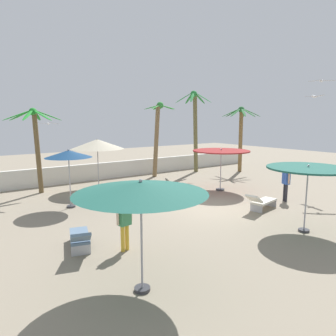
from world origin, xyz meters
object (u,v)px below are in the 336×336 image
Objects in this scene: patio_umbrella_1 at (141,188)px; lounge_chair_1 at (80,237)px; guest_0 at (286,180)px; seagull_0 at (314,96)px; patio_umbrella_3 at (308,170)px; patio_umbrella_2 at (68,154)px; palm_tree_3 at (36,138)px; guest_1 at (124,220)px; patio_umbrella_0 at (221,152)px; seagull_1 at (322,81)px; patio_umbrella_4 at (97,144)px; palm_tree_0 at (241,130)px; seagull_2 at (48,123)px; palm_tree_1 at (157,131)px; lounge_chair_0 at (261,201)px; palm_tree_2 at (195,123)px.

patio_umbrella_1 is 3.64m from lounge_chair_1.
seagull_0 reaches higher than guest_0.
seagull_0 is (6.50, 3.54, 2.94)m from patio_umbrella_3.
seagull_0 reaches higher than patio_umbrella_2.
guest_1 is at bearing -88.53° from palm_tree_3.
patio_umbrella_0 reaches higher than guest_1.
patio_umbrella_1 is at bearing -166.82° from seagull_1.
patio_umbrella_2 is 13.30m from seagull_1.
patio_umbrella_3 is 1.63× the size of guest_0.
seagull_1 is (6.36, 3.14, 3.71)m from patio_umbrella_3.
patio_umbrella_4 is 0.60× the size of palm_tree_0.
seagull_2 reaches higher than patio_umbrella_4.
palm_tree_1 reaches higher than guest_1.
guest_0 is 5.91m from seagull_1.
patio_umbrella_3 is at bearing -151.42° from seagull_0.
guest_0 is at bearing 6.11° from lounge_chair_0.
seagull_2 is (-4.51, 14.77, 1.47)m from patio_umbrella_3.
guest_0 is at bearing -76.99° from patio_umbrella_0.
palm_tree_1 is (8.40, 11.75, 0.71)m from patio_umbrella_1.
palm_tree_0 is at bearing 8.37° from patio_umbrella_2.
seagull_0 is (13.38, 0.41, 4.73)m from lounge_chair_1.
palm_tree_3 is at bearing 97.19° from patio_umbrella_2.
patio_umbrella_3 is 13.00m from palm_tree_3.
lounge_chair_0 is at bearing -169.53° from seagull_0.
palm_tree_3 reaches higher than guest_1.
seagull_1 is at bearing -36.88° from patio_umbrella_0.
palm_tree_0 is at bearing 55.28° from guest_0.
lounge_chair_1 is at bearing -161.24° from patio_umbrella_0.
lounge_chair_1 is at bearing -101.49° from seagull_2.
palm_tree_3 is at bearing 147.70° from seagull_0.
patio_umbrella_3 is 2.35× the size of seagull_0.
lounge_chair_0 is at bearing 1.92° from guest_1.
palm_tree_1 reaches higher than lounge_chair_1.
patio_umbrella_1 is 2.70m from guest_1.
patio_umbrella_1 is 11.38m from palm_tree_3.
palm_tree_3 is (0.48, 11.36, 0.54)m from patio_umbrella_1.
palm_tree_2 is at bearing 99.94° from seagull_0.
patio_umbrella_3 is 4.26m from guest_0.
patio_umbrella_3 is 6.37m from guest_1.
patio_umbrella_0 is at bearing -51.64° from seagull_2.
guest_1 is (1.06, -0.85, 0.55)m from lounge_chair_1.
patio_umbrella_3 is 0.56× the size of palm_tree_0.
seagull_1 reaches higher than palm_tree_2.
palm_tree_1 is 2.63× the size of lounge_chair_0.
guest_1 is at bearing -95.96° from seagull_2.
seagull_1 is (4.50, -8.73, 2.78)m from palm_tree_1.
patio_umbrella_1 is 10.86m from patio_umbrella_4.
lounge_chair_1 is 1.16× the size of guest_0.
patio_umbrella_4 is at bearing 71.65° from patio_umbrella_1.
guest_1 reaches higher than lounge_chair_0.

